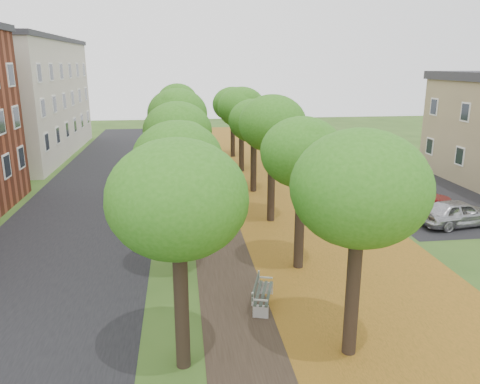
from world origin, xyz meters
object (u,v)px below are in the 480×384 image
object	(u,v)px
bench	(262,293)
car_grey	(401,192)
car_red	(415,200)
car_white	(374,176)
car_silver	(458,213)

from	to	relation	value
bench	car_grey	distance (m)	15.28
car_red	car_grey	bearing A→B (deg)	20.84
car_grey	car_white	bearing A→B (deg)	-9.99
car_silver	car_red	bearing A→B (deg)	13.32
car_silver	car_red	size ratio (longest dim) A/B	0.99
bench	car_red	distance (m)	14.07
car_silver	car_white	xyz separation A→B (m)	(-1.04, 8.40, 0.03)
car_silver	car_grey	world-z (taller)	car_silver
bench	car_silver	world-z (taller)	car_silver
car_white	car_silver	bearing A→B (deg)	-174.02
bench	car_grey	size ratio (longest dim) A/B	0.41
car_red	car_grey	xyz separation A→B (m)	(0.00, 1.73, -0.01)
car_red	car_grey	distance (m)	1.73
car_red	car_silver	bearing A→B (deg)	-136.90
car_grey	car_white	world-z (taller)	car_white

